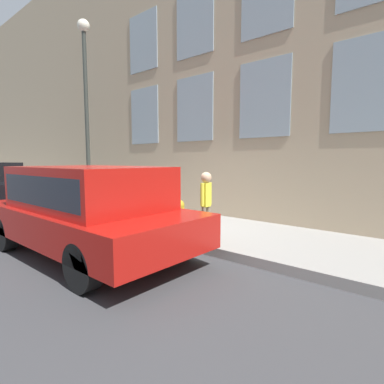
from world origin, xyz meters
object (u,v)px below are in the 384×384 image
fire_hydrant (179,216)px  parked_truck_red_near (88,205)px  street_lamp (86,96)px  person (206,199)px

fire_hydrant → parked_truck_red_near: bearing=160.1°
fire_hydrant → street_lamp: size_ratio=0.13×
person → street_lamp: (0.17, 4.75, 2.74)m
fire_hydrant → parked_truck_red_near: (-1.79, 0.65, 0.40)m
fire_hydrant → person: 0.82m
fire_hydrant → person: person is taller
person → street_lamp: 5.48m
person → fire_hydrant: bearing=7.3°
fire_hydrant → parked_truck_red_near: parked_truck_red_near is taller
street_lamp → fire_hydrant: bearing=-93.7°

